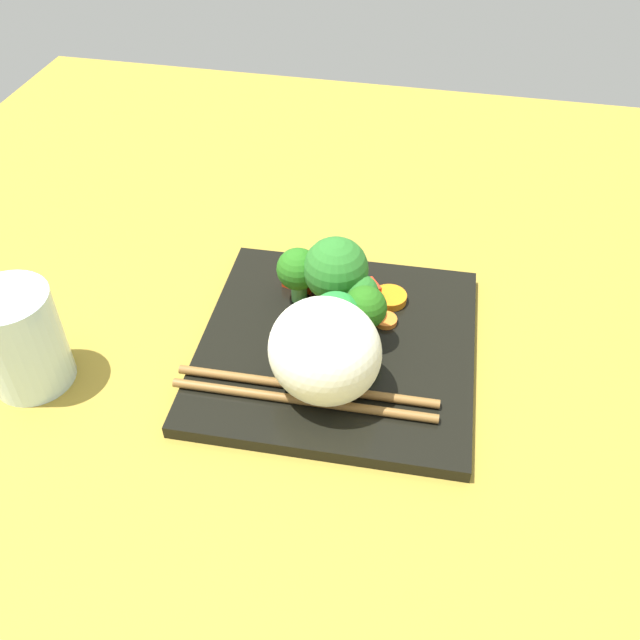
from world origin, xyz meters
TOP-DOWN VIEW (x-y plane):
  - ground_plane at (0.00, 0.00)cm, footprint 110.00×110.00cm
  - square_plate at (0.00, 0.00)cm, footprint 24.07×24.07cm
  - rice_mound at (0.16, -5.40)cm, footprint 11.62×11.38cm
  - broccoli_floret_0 at (1.21, 3.37)cm, footprint 3.61×3.61cm
  - broccoli_floret_1 at (2.16, 0.64)cm, footprint 3.67×3.67cm
  - broccoli_floret_2 at (-4.51, 4.74)cm, footprint 3.84×3.84cm
  - broccoli_floret_3 at (-1.09, 4.61)cm, footprint 5.76×5.76cm
  - broccoli_floret_4 at (-0.49, -0.87)cm, footprint 4.61×4.61cm
  - carrot_slice_0 at (-0.82, 1.42)cm, footprint 2.69×2.69cm
  - carrot_slice_1 at (3.72, 3.31)cm, footprint 2.62×2.62cm
  - carrot_slice_2 at (-3.46, 1.52)cm, footprint 3.36×3.36cm
  - carrot_slice_3 at (3.70, 6.27)cm, footprint 3.95×3.95cm
  - pepper_chunk_0 at (-2.88, 8.59)cm, footprint 3.50×3.53cm
  - pepper_chunk_1 at (-4.76, 7.36)cm, footprint 3.48×3.60cm
  - pepper_chunk_2 at (-0.52, 6.72)cm, footprint 3.95×3.95cm
  - pepper_chunk_3 at (1.43, 5.88)cm, footprint 3.05×2.96cm
  - chicken_piece_0 at (-0.04, 8.72)cm, footprint 2.50×2.88cm
  - chopstick_pair at (-1.34, -6.64)cm, footprint 21.28×2.84cm
  - drinking_glass at (-24.19, -8.25)cm, footprint 6.64×6.64cm

SIDE VIEW (x-z plane):
  - ground_plane at x=0.00cm, z-range -2.00..0.00cm
  - square_plate at x=0.00cm, z-range 0.00..1.21cm
  - carrot_slice_1 at x=3.72cm, z-range 1.21..1.70cm
  - carrot_slice_2 at x=-3.46cm, z-range 1.21..1.81cm
  - chopstick_pair at x=-1.34cm, z-range 1.21..1.94cm
  - carrot_slice_3 at x=3.70cm, z-range 1.21..1.97cm
  - carrot_slice_0 at x=-0.82cm, z-range 1.21..1.99cm
  - pepper_chunk_1 at x=-4.76cm, z-range 1.21..2.48cm
  - pepper_chunk_2 at x=-0.52cm, z-range 1.21..2.71cm
  - pepper_chunk_3 at x=1.43cm, z-range 1.21..2.98cm
  - chicken_piece_0 at x=-0.04cm, z-range 1.21..2.98cm
  - pepper_chunk_0 at x=-2.88cm, z-range 1.21..3.52cm
  - broccoli_floret_0 at x=1.21cm, z-range 1.61..6.23cm
  - drinking_glass at x=-24.19cm, z-range 0.00..8.94cm
  - broccoli_floret_2 at x=-4.51cm, z-range 1.85..7.35cm
  - broccoli_floret_4 at x=-0.49cm, z-range 1.69..7.54cm
  - broccoli_floret_1 at x=2.16cm, z-range 1.85..7.48cm
  - broccoli_floret_3 at x=-1.09cm, z-range 1.72..8.91cm
  - rice_mound at x=0.16cm, z-range 1.21..9.58cm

